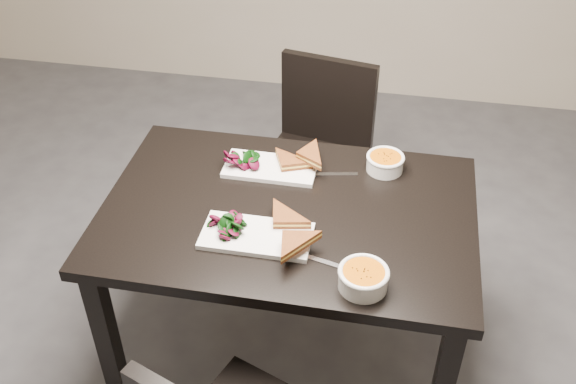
% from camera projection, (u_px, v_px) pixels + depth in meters
% --- Properties ---
extents(table, '(1.20, 0.80, 0.75)m').
position_uv_depth(table, '(288.00, 232.00, 2.19)').
color(table, black).
rests_on(table, ground).
extents(chair_far, '(0.49, 0.49, 0.85)m').
position_uv_depth(chair_far, '(318.00, 146.00, 2.89)').
color(chair_far, black).
rests_on(chair_far, ground).
extents(plate_near, '(0.34, 0.17, 0.02)m').
position_uv_depth(plate_near, '(257.00, 236.00, 2.01)').
color(plate_near, white).
rests_on(plate_near, table).
extents(sandwich_near, '(0.19, 0.16, 0.05)m').
position_uv_depth(sandwich_near, '(278.00, 227.00, 1.99)').
color(sandwich_near, brown).
rests_on(sandwich_near, plate_near).
extents(salad_near, '(0.11, 0.09, 0.05)m').
position_uv_depth(salad_near, '(224.00, 224.00, 2.01)').
color(salad_near, black).
rests_on(salad_near, plate_near).
extents(soup_bowl_near, '(0.14, 0.14, 0.06)m').
position_uv_depth(soup_bowl_near, '(363.00, 277.00, 1.84)').
color(soup_bowl_near, white).
rests_on(soup_bowl_near, table).
extents(cutlery_near, '(0.18, 0.06, 0.00)m').
position_uv_depth(cutlery_near, '(315.00, 259.00, 1.94)').
color(cutlery_near, silver).
rests_on(cutlery_near, table).
extents(plate_far, '(0.32, 0.16, 0.02)m').
position_uv_depth(plate_far, '(270.00, 168.00, 2.29)').
color(plate_far, white).
rests_on(plate_far, table).
extents(sandwich_far, '(0.19, 0.17, 0.05)m').
position_uv_depth(sandwich_far, '(288.00, 164.00, 2.25)').
color(sandwich_far, brown).
rests_on(sandwich_far, plate_far).
extents(salad_far, '(0.10, 0.09, 0.04)m').
position_uv_depth(salad_far, '(242.00, 158.00, 2.29)').
color(salad_far, black).
rests_on(salad_far, plate_far).
extents(soup_bowl_far, '(0.13, 0.13, 0.06)m').
position_uv_depth(soup_bowl_far, '(385.00, 162.00, 2.28)').
color(soup_bowl_far, white).
rests_on(soup_bowl_far, table).
extents(cutlery_far, '(0.18, 0.05, 0.00)m').
position_uv_depth(cutlery_far, '(332.00, 174.00, 2.27)').
color(cutlery_far, silver).
rests_on(cutlery_far, table).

